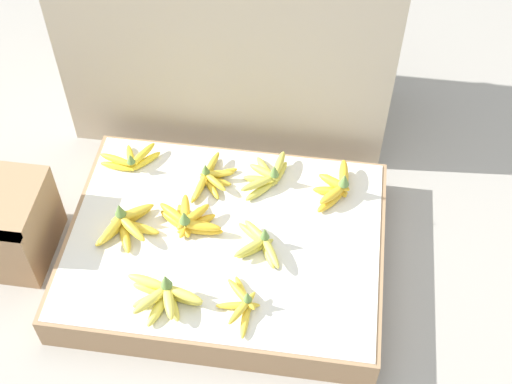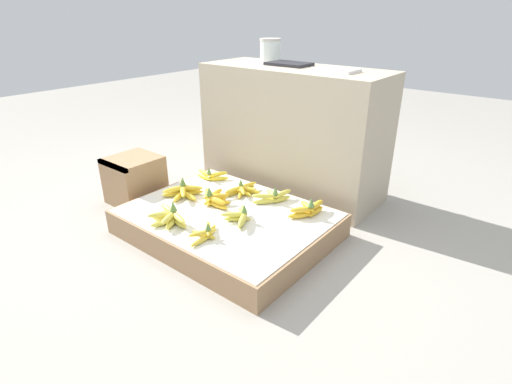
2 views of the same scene
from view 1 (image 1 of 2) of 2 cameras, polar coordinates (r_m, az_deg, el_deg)
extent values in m
plane|color=gray|center=(2.48, -2.41, -5.44)|extent=(10.00, 10.00, 0.00)
cube|color=#997551|center=(2.43, -2.46, -4.57)|extent=(1.05, 0.80, 0.13)
cube|color=silver|center=(2.37, -2.52, -3.63)|extent=(1.02, 0.78, 0.00)
cube|color=tan|center=(2.69, -2.00, 12.57)|extent=(1.19, 0.46, 0.80)
cube|color=#997551|center=(2.53, -19.47, -2.38)|extent=(0.28, 0.30, 0.29)
ellipsoid|color=#DBCC4C|center=(2.26, -8.22, -7.72)|extent=(0.14, 0.05, 0.03)
ellipsoid|color=#DBCC4C|center=(2.24, -8.22, -8.44)|extent=(0.13, 0.10, 0.03)
ellipsoid|color=#DBCC4C|center=(2.22, -7.80, -9.22)|extent=(0.07, 0.14, 0.03)
ellipsoid|color=#DBCC4C|center=(2.23, -6.78, -8.83)|extent=(0.09, 0.13, 0.03)
ellipsoid|color=#DBCC4C|center=(2.23, -5.94, -8.40)|extent=(0.14, 0.06, 0.03)
ellipsoid|color=#DBCC4C|center=(2.24, -8.67, -7.10)|extent=(0.14, 0.06, 0.03)
ellipsoid|color=#DBCC4C|center=(2.20, -8.43, -8.54)|extent=(0.11, 0.12, 0.03)
ellipsoid|color=#DBCC4C|center=(2.20, -7.00, -8.60)|extent=(0.07, 0.14, 0.03)
ellipsoid|color=#DBCC4C|center=(2.20, -5.84, -8.15)|extent=(0.14, 0.07, 0.03)
cone|color=#5B7F3D|center=(2.18, -7.25, -7.03)|extent=(0.04, 0.04, 0.05)
ellipsoid|color=gold|center=(2.23, -1.05, -8.16)|extent=(0.09, 0.13, 0.02)
ellipsoid|color=gold|center=(2.21, -1.46, -9.07)|extent=(0.14, 0.04, 0.02)
ellipsoid|color=gold|center=(2.19, -0.85, -10.10)|extent=(0.02, 0.14, 0.02)
ellipsoid|color=gold|center=(2.20, -1.18, -8.18)|extent=(0.11, 0.11, 0.02)
ellipsoid|color=gold|center=(2.18, -1.12, -9.26)|extent=(0.08, 0.13, 0.02)
cone|color=#5B7F3D|center=(2.17, -0.69, -8.33)|extent=(0.03, 0.03, 0.04)
ellipsoid|color=gold|center=(2.41, -11.39, -3.11)|extent=(0.11, 0.15, 0.03)
ellipsoid|color=gold|center=(2.39, -10.46, -3.39)|extent=(0.09, 0.15, 0.03)
ellipsoid|color=gold|center=(2.40, -9.41, -2.81)|extent=(0.16, 0.06, 0.03)
ellipsoid|color=gold|center=(2.43, -9.82, -2.01)|extent=(0.13, 0.13, 0.03)
ellipsoid|color=gold|center=(2.38, -11.33, -2.75)|extent=(0.08, 0.15, 0.03)
ellipsoid|color=gold|center=(2.37, -10.01, -2.77)|extent=(0.14, 0.12, 0.03)
ellipsoid|color=gold|center=(2.40, -9.84, -1.67)|extent=(0.14, 0.11, 0.03)
cone|color=#5B7F3D|center=(2.37, -10.88, -1.43)|extent=(0.04, 0.04, 0.05)
ellipsoid|color=gold|center=(2.37, -4.37, -3.04)|extent=(0.14, 0.04, 0.03)
ellipsoid|color=gold|center=(2.39, -4.78, -2.54)|extent=(0.13, 0.11, 0.03)
ellipsoid|color=gold|center=(2.39, -5.26, -2.42)|extent=(0.07, 0.15, 0.03)
ellipsoid|color=gold|center=(2.40, -5.80, -2.30)|extent=(0.09, 0.14, 0.03)
ellipsoid|color=gold|center=(2.40, -6.40, -2.38)|extent=(0.14, 0.10, 0.03)
ellipsoid|color=gold|center=(2.35, -4.51, -2.64)|extent=(0.14, 0.03, 0.03)
ellipsoid|color=gold|center=(2.37, -5.04, -1.98)|extent=(0.11, 0.13, 0.03)
ellipsoid|color=gold|center=(2.38, -5.68, -1.55)|extent=(0.06, 0.15, 0.03)
ellipsoid|color=gold|center=(2.38, -6.50, -1.83)|extent=(0.14, 0.11, 0.03)
cone|color=#5B7F3D|center=(2.32, -5.76, -1.88)|extent=(0.04, 0.04, 0.05)
ellipsoid|color=gold|center=(2.36, -0.20, -3.46)|extent=(0.13, 0.10, 0.03)
ellipsoid|color=gold|center=(2.32, -0.05, -4.54)|extent=(0.12, 0.11, 0.03)
ellipsoid|color=gold|center=(2.32, 0.92, -4.78)|extent=(0.08, 0.14, 0.03)
ellipsoid|color=gold|center=(2.33, 0.18, -3.28)|extent=(0.12, 0.11, 0.03)
ellipsoid|color=gold|center=(2.30, -0.35, -4.38)|extent=(0.12, 0.11, 0.03)
ellipsoid|color=gold|center=(2.29, 1.17, -4.77)|extent=(0.09, 0.13, 0.03)
cone|color=#5B7F3D|center=(2.29, 0.71, -3.29)|extent=(0.03, 0.03, 0.04)
ellipsoid|color=yellow|center=(2.59, -8.80, 2.46)|extent=(0.10, 0.12, 0.03)
ellipsoid|color=yellow|center=(2.61, -10.00, 2.70)|extent=(0.07, 0.13, 0.03)
ellipsoid|color=yellow|center=(2.59, -11.02, 2.03)|extent=(0.13, 0.04, 0.03)
ellipsoid|color=yellow|center=(2.58, -9.04, 3.02)|extent=(0.08, 0.13, 0.03)
ellipsoid|color=yellow|center=(2.58, -11.12, 2.58)|extent=(0.13, 0.06, 0.03)
cone|color=#5B7F3D|center=(2.53, -10.02, 2.68)|extent=(0.03, 0.03, 0.04)
ellipsoid|color=gold|center=(2.48, -4.60, 0.12)|extent=(0.05, 0.12, 0.02)
ellipsoid|color=gold|center=(2.49, -3.61, 0.41)|extent=(0.09, 0.11, 0.02)
ellipsoid|color=gold|center=(2.51, -3.28, 0.90)|extent=(0.12, 0.04, 0.02)
ellipsoid|color=gold|center=(2.53, -2.77, 1.46)|extent=(0.11, 0.08, 0.02)
ellipsoid|color=gold|center=(2.54, -3.65, 1.89)|extent=(0.04, 0.12, 0.02)
ellipsoid|color=gold|center=(2.46, -4.50, 0.43)|extent=(0.04, 0.12, 0.02)
ellipsoid|color=gold|center=(2.47, -3.38, 0.88)|extent=(0.11, 0.09, 0.02)
ellipsoid|color=gold|center=(2.49, -3.16, 1.47)|extent=(0.12, 0.05, 0.02)
ellipsoid|color=gold|center=(2.53, -3.54, 2.27)|extent=(0.05, 0.12, 0.02)
cone|color=#5B7F3D|center=(2.47, -4.08, 1.91)|extent=(0.03, 0.03, 0.04)
ellipsoid|color=gold|center=(2.52, 1.86, 1.45)|extent=(0.06, 0.13, 0.03)
ellipsoid|color=gold|center=(2.54, 0.73, 1.86)|extent=(0.09, 0.12, 0.03)
ellipsoid|color=gold|center=(2.50, 0.35, 0.96)|extent=(0.13, 0.04, 0.03)
ellipsoid|color=gold|center=(2.47, 0.28, 0.05)|extent=(0.10, 0.11, 0.03)
ellipsoid|color=gold|center=(2.51, 1.86, 2.24)|extent=(0.05, 0.13, 0.03)
ellipsoid|color=gold|center=(2.49, 0.68, 1.60)|extent=(0.12, 0.08, 0.03)
ellipsoid|color=gold|center=(2.45, 0.07, 0.65)|extent=(0.12, 0.09, 0.03)
cone|color=#5B7F3D|center=(2.45, 1.48, 1.74)|extent=(0.03, 0.03, 0.04)
ellipsoid|color=gold|center=(2.51, 7.04, 0.84)|extent=(0.04, 0.12, 0.03)
ellipsoid|color=gold|center=(2.50, 6.36, 0.52)|extent=(0.10, 0.11, 0.03)
ellipsoid|color=gold|center=(2.48, 5.97, 0.05)|extent=(0.12, 0.03, 0.03)
ellipsoid|color=gold|center=(2.45, 5.95, -0.81)|extent=(0.10, 0.11, 0.03)
ellipsoid|color=gold|center=(2.50, 7.02, 1.50)|extent=(0.04, 0.12, 0.03)
ellipsoid|color=gold|center=(2.47, 6.27, 0.77)|extent=(0.12, 0.08, 0.03)
ellipsoid|color=gold|center=(2.43, 6.17, -0.18)|extent=(0.10, 0.11, 0.03)
cone|color=#5B7F3D|center=(2.43, 7.07, 1.00)|extent=(0.04, 0.04, 0.05)
camera|label=2|loc=(1.38, 57.89, -31.34)|focal=28.00mm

